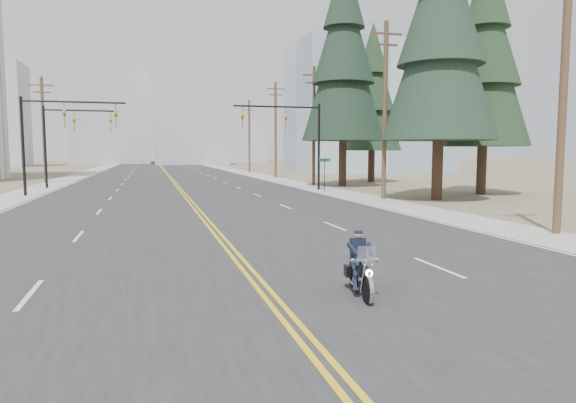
{
  "coord_description": "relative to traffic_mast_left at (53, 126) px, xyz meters",
  "views": [
    {
      "loc": [
        -2.42,
        -7.99,
        3.11
      ],
      "look_at": [
        1.67,
        7.13,
        1.6
      ],
      "focal_mm": 32.0,
      "sensor_mm": 36.0,
      "label": 1
    }
  ],
  "objects": [
    {
      "name": "ground_plane",
      "position": [
        8.98,
        -32.0,
        -4.94
      ],
      "size": [
        400.0,
        400.0,
        0.0
      ],
      "primitive_type": "plane",
      "color": "#776D56",
      "rests_on": "ground"
    },
    {
      "name": "road",
      "position": [
        8.98,
        38.0,
        -4.93
      ],
      "size": [
        20.0,
        200.0,
        0.01
      ],
      "primitive_type": "cube",
      "color": "#303033",
      "rests_on": "ground"
    },
    {
      "name": "sidewalk_left",
      "position": [
        -2.52,
        38.0,
        -4.93
      ],
      "size": [
        3.0,
        200.0,
        0.01
      ],
      "primitive_type": "cube",
      "color": "#A5A5A0",
      "rests_on": "ground"
    },
    {
      "name": "sidewalk_right",
      "position": [
        20.48,
        38.0,
        -4.93
      ],
      "size": [
        3.0,
        200.0,
        0.01
      ],
      "primitive_type": "cube",
      "color": "#A5A5A0",
      "rests_on": "ground"
    },
    {
      "name": "traffic_mast_left",
      "position": [
        0.0,
        0.0,
        0.0
      ],
      "size": [
        7.1,
        0.26,
        7.0
      ],
      "color": "black",
      "rests_on": "ground"
    },
    {
      "name": "traffic_mast_right",
      "position": [
        17.95,
        0.0,
        0.0
      ],
      "size": [
        7.1,
        0.26,
        7.0
      ],
      "color": "black",
      "rests_on": "ground"
    },
    {
      "name": "traffic_mast_far",
      "position": [
        -0.33,
        8.0,
        -0.06
      ],
      "size": [
        6.1,
        0.26,
        7.0
      ],
      "color": "black",
      "rests_on": "ground"
    },
    {
      "name": "street_sign",
      "position": [
        19.78,
        -2.0,
        -3.13
      ],
      "size": [
        0.9,
        0.06,
        2.62
      ],
      "color": "black",
      "rests_on": "ground"
    },
    {
      "name": "utility_pole_a",
      "position": [
        21.48,
        -24.0,
        0.79
      ],
      "size": [
        2.2,
        0.3,
        11.0
      ],
      "color": "brown",
      "rests_on": "ground"
    },
    {
      "name": "utility_pole_b",
      "position": [
        21.48,
        -9.0,
        1.05
      ],
      "size": [
        2.2,
        0.3,
        11.5
      ],
      "color": "brown",
      "rests_on": "ground"
    },
    {
      "name": "utility_pole_c",
      "position": [
        21.48,
        6.0,
        0.79
      ],
      "size": [
        2.2,
        0.3,
        11.0
      ],
      "color": "brown",
      "rests_on": "ground"
    },
    {
      "name": "utility_pole_d",
      "position": [
        21.48,
        21.0,
        1.05
      ],
      "size": [
        2.2,
        0.3,
        11.5
      ],
      "color": "brown",
      "rests_on": "ground"
    },
    {
      "name": "utility_pole_e",
      "position": [
        21.48,
        38.0,
        0.79
      ],
      "size": [
        2.2,
        0.3,
        11.0
      ],
      "color": "brown",
      "rests_on": "ground"
    },
    {
      "name": "utility_pole_left",
      "position": [
        -3.52,
        16.0,
        0.54
      ],
      "size": [
        2.2,
        0.3,
        10.5
      ],
      "color": "brown",
      "rests_on": "ground"
    },
    {
      "name": "glass_building",
      "position": [
        40.98,
        38.0,
        5.06
      ],
      "size": [
        24.0,
        16.0,
        20.0
      ],
      "primitive_type": "cube",
      "color": "#9EB5CC",
      "rests_on": "ground"
    },
    {
      "name": "haze_bldg_b",
      "position": [
        16.98,
        93.0,
        2.06
      ],
      "size": [
        18.0,
        14.0,
        14.0
      ],
      "primitive_type": "cube",
      "color": "#ADB2B7",
      "rests_on": "ground"
    },
    {
      "name": "haze_bldg_c",
      "position": [
        48.98,
        78.0,
        4.06
      ],
      "size": [
        16.0,
        12.0,
        18.0
      ],
      "primitive_type": "cube",
      "color": "#B7BCC6",
      "rests_on": "ground"
    },
    {
      "name": "haze_bldg_d",
      "position": [
        -3.02,
        108.0,
        8.06
      ],
      "size": [
        20.0,
        15.0,
        26.0
      ],
      "primitive_type": "cube",
      "color": "#ADB2B7",
      "rests_on": "ground"
    },
    {
      "name": "haze_bldg_e",
      "position": [
        33.98,
        118.0,
        1.06
      ],
      "size": [
        14.0,
        14.0,
        12.0
      ],
      "primitive_type": "cube",
      "color": "#B7BCC6",
      "rests_on": "ground"
    },
    {
      "name": "motorcyclist",
      "position": [
        10.92,
        -29.87,
        -4.23
      ],
      "size": [
        1.06,
        1.91,
        1.41
      ],
      "primitive_type": null,
      "rotation": [
        0.0,
        0.0,
        2.98
      ],
      "color": "black",
      "rests_on": "ground"
    },
    {
      "name": "conifer_near",
      "position": [
        24.67,
        -10.25,
        6.19
      ],
      "size": [
        7.32,
        7.32,
        19.37
      ],
      "rotation": [
        0.0,
        0.0,
        -0.18
      ],
      "color": "#382619",
      "rests_on": "ground"
    },
    {
      "name": "conifer_mid",
      "position": [
        30.32,
        -7.04,
        5.23
      ],
      "size": [
        6.64,
        6.64,
        17.71
      ],
      "rotation": [
        0.0,
        0.0,
        0.14
      ],
      "color": "#382619",
      "rests_on": "ground"
    },
    {
      "name": "conifer_tall",
      "position": [
        23.63,
        4.06,
        7.01
      ],
      "size": [
        7.49,
        7.49,
        20.8
      ],
      "rotation": [
        0.0,
        0.0,
        -0.11
      ],
      "color": "#382619",
      "rests_on": "ground"
    },
    {
      "name": "conifer_far",
      "position": [
        29.06,
        9.74,
        4.47
      ],
      "size": [
        6.12,
        6.12,
        16.4
      ],
      "rotation": [
        0.0,
        0.0,
        0.35
      ],
      "color": "#382619",
      "rests_on": "ground"
    }
  ]
}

